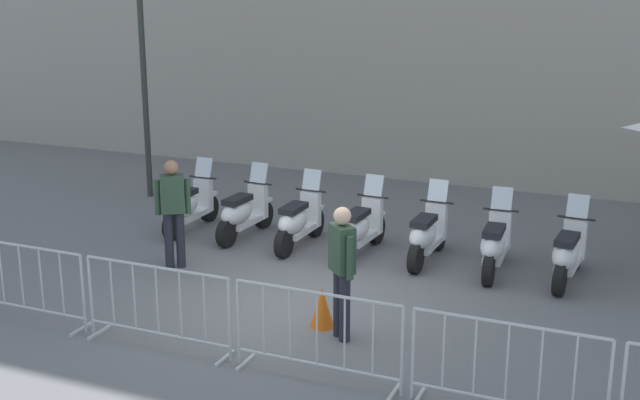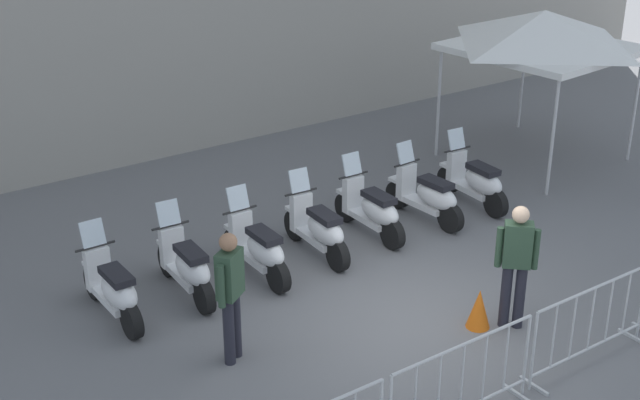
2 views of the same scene
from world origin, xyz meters
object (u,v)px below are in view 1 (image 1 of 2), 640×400
(motorcycle_1, at_px, (243,213))
(officer_near_row_end, at_px, (173,207))
(motorcycle_3, at_px, (360,229))
(motorcycle_4, at_px, (427,235))
(motorcycle_0, at_px, (189,207))
(barrier_segment_4, at_px, (507,371))
(motorcycle_5, at_px, (495,245))
(street_lamp, at_px, (142,40))
(barrier_segment_3, at_px, (317,337))
(motorcycle_6, at_px, (568,254))
(barrier_segment_2, at_px, (158,308))
(motorcycle_2, at_px, (298,222))
(barrier_segment_1, at_px, (22,283))
(officer_by_barriers, at_px, (342,265))
(traffic_cone, at_px, (322,307))

(motorcycle_1, bearing_deg, officer_near_row_end, -104.86)
(motorcycle_3, xyz_separation_m, motorcycle_4, (1.10, -0.02, 0.00))
(motorcycle_0, xyz_separation_m, motorcycle_1, (1.09, -0.10, 0.00))
(motorcycle_4, relative_size, barrier_segment_4, 0.85)
(motorcycle_5, height_order, street_lamp, street_lamp)
(motorcycle_3, height_order, barrier_segment_3, motorcycle_3)
(motorcycle_6, xyz_separation_m, street_lamp, (-8.40, 2.68, 2.75))
(motorcycle_0, xyz_separation_m, barrier_segment_4, (6.01, -4.92, 0.07))
(barrier_segment_2, distance_m, barrier_segment_4, 4.26)
(motorcycle_4, xyz_separation_m, street_lamp, (-6.23, 2.37, 2.75))
(motorcycle_1, height_order, street_lamp, street_lamp)
(motorcycle_4, height_order, motorcycle_6, same)
(motorcycle_2, relative_size, barrier_segment_2, 0.85)
(motorcycle_1, height_order, barrier_segment_1, motorcycle_1)
(motorcycle_2, height_order, barrier_segment_2, motorcycle_2)
(barrier_segment_1, height_order, street_lamp, street_lamp)
(barrier_segment_4, bearing_deg, motorcycle_6, 82.86)
(motorcycle_5, distance_m, officer_near_row_end, 5.00)
(barrier_segment_4, xyz_separation_m, officer_near_row_end, (-5.37, 3.12, 0.46))
(motorcycle_2, bearing_deg, motorcycle_1, 168.98)
(motorcycle_5, height_order, barrier_segment_1, motorcycle_5)
(officer_by_barriers, height_order, traffic_cone, officer_by_barriers)
(officer_by_barriers, bearing_deg, motorcycle_6, 46.89)
(motorcycle_5, relative_size, officer_by_barriers, 1.00)
(barrier_segment_4, bearing_deg, motorcycle_1, 135.55)
(motorcycle_6, distance_m, barrier_segment_4, 4.25)
(barrier_segment_3, relative_size, traffic_cone, 3.70)
(motorcycle_2, relative_size, motorcycle_3, 1.00)
(officer_by_barriers, xyz_separation_m, traffic_cone, (-0.34, 0.27, -0.71))
(barrier_segment_3, relative_size, officer_near_row_end, 1.18)
(barrier_segment_3, xyz_separation_m, barrier_segment_4, (2.12, -0.22, 0.00))
(motorcycle_2, xyz_separation_m, barrier_segment_4, (3.84, -4.61, 0.07))
(motorcycle_4, bearing_deg, street_lamp, 159.14)
(barrier_segment_1, height_order, officer_by_barriers, officer_by_barriers)
(motorcycle_3, distance_m, barrier_segment_1, 5.31)
(barrier_segment_2, relative_size, traffic_cone, 3.70)
(barrier_segment_3, xyz_separation_m, traffic_cone, (-0.37, 1.40, -0.25))
(barrier_segment_1, distance_m, traffic_cone, 3.99)
(motorcycle_0, relative_size, motorcycle_5, 1.00)
(motorcycle_5, relative_size, street_lamp, 0.33)
(motorcycle_4, height_order, motorcycle_5, same)
(motorcycle_3, relative_size, traffic_cone, 3.13)
(barrier_segment_2, distance_m, officer_near_row_end, 2.95)
(motorcycle_4, distance_m, motorcycle_6, 2.19)
(street_lamp, bearing_deg, motorcycle_5, -19.33)
(motorcycle_1, distance_m, barrier_segment_2, 4.44)
(barrier_segment_4, bearing_deg, officer_by_barriers, 147.72)
(traffic_cone, bearing_deg, officer_near_row_end, 152.51)
(motorcycle_0, height_order, street_lamp, street_lamp)
(motorcycle_4, relative_size, motorcycle_5, 1.00)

